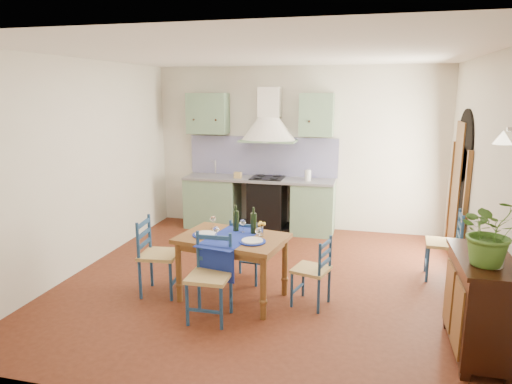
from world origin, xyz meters
TOP-DOWN VIEW (x-y plane):
  - floor at (0.00, 0.00)m, footprint 5.00×5.00m
  - back_wall at (-0.47, 2.29)m, footprint 5.00×0.96m
  - right_wall at (2.50, 0.28)m, footprint 0.26×5.00m
  - left_wall at (-2.50, 0.00)m, footprint 0.04×5.00m
  - ceiling at (0.00, 0.00)m, footprint 5.00×5.00m
  - dining_table at (-0.25, -0.57)m, footprint 1.31×1.02m
  - chair_near at (-0.34, -1.08)m, footprint 0.43×0.43m
  - chair_far at (-0.22, -0.04)m, footprint 0.41×0.41m
  - chair_left at (-1.16, -0.64)m, footprint 0.47×0.47m
  - chair_right at (0.68, -0.52)m, footprint 0.46×0.46m
  - chair_spare at (2.23, 0.63)m, footprint 0.45×0.45m
  - sideboard at (2.26, -1.14)m, footprint 0.50×1.05m
  - potted_plant at (2.24, -1.31)m, footprint 0.61×0.55m

SIDE VIEW (x-z plane):
  - floor at x=0.00m, z-range 0.00..0.00m
  - chair_right at x=0.68m, z-range 0.01..0.81m
  - chair_far at x=-0.22m, z-range 0.01..0.84m
  - chair_spare at x=2.23m, z-range 0.02..0.92m
  - chair_near at x=-0.34m, z-range 0.02..0.93m
  - chair_left at x=-1.16m, z-range 0.02..0.94m
  - sideboard at x=2.26m, z-range 0.04..0.98m
  - dining_table at x=-0.25m, z-range 0.13..1.20m
  - back_wall at x=-0.47m, z-range -0.35..2.45m
  - potted_plant at x=2.24m, z-range 0.94..1.53m
  - right_wall at x=2.50m, z-range -0.06..2.74m
  - left_wall at x=-2.50m, z-range 0.00..2.80m
  - ceiling at x=0.00m, z-range 2.80..2.81m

